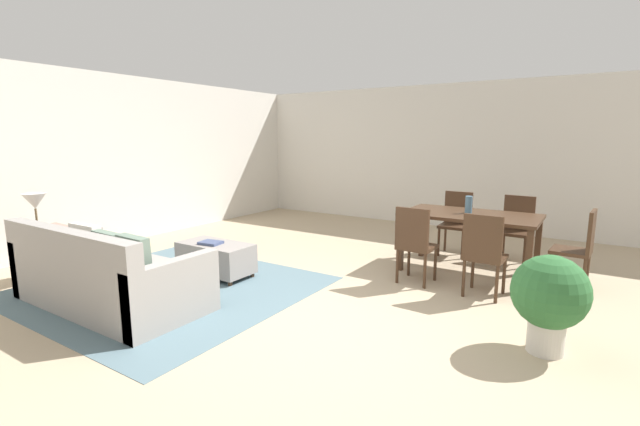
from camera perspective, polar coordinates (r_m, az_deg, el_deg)
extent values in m
plane|color=tan|center=(4.28, 0.48, -13.64)|extent=(10.80, 10.80, 0.00)
cube|color=silver|center=(8.58, 18.82, 6.98)|extent=(9.00, 0.12, 2.70)
cube|color=silver|center=(7.63, -27.24, 6.12)|extent=(0.12, 11.00, 2.70)
cube|color=slate|center=(5.36, -19.13, -9.24)|extent=(3.00, 2.80, 0.01)
cube|color=gray|center=(5.05, -25.67, -8.40)|extent=(2.13, 0.98, 0.42)
cube|color=gray|center=(4.75, -30.28, -4.50)|extent=(2.13, 0.16, 0.44)
cube|color=gray|center=(5.87, -30.87, -5.34)|extent=(0.14, 0.98, 0.62)
cube|color=gray|center=(4.23, -18.57, -9.95)|extent=(0.14, 0.98, 0.62)
cube|color=gray|center=(5.41, -30.76, -3.27)|extent=(0.38, 0.11, 0.38)
cube|color=silver|center=(5.06, -28.44, -3.66)|extent=(0.42, 0.13, 0.42)
cube|color=slate|center=(4.70, -26.11, -4.60)|extent=(0.39, 0.11, 0.39)
cube|color=slate|center=(4.36, -23.20, -5.39)|extent=(0.41, 0.13, 0.41)
cube|color=gray|center=(5.59, -13.53, -5.64)|extent=(0.95, 0.48, 0.35)
cylinder|color=#422B1C|center=(6.08, -14.94, -6.48)|extent=(0.05, 0.05, 0.06)
cylinder|color=#422B1C|center=(5.50, -8.88, -8.01)|extent=(0.05, 0.05, 0.06)
cylinder|color=#422B1C|center=(5.84, -17.74, -7.30)|extent=(0.05, 0.05, 0.06)
cylinder|color=#422B1C|center=(5.23, -11.71, -9.03)|extent=(0.05, 0.05, 0.06)
cube|color=olive|center=(6.13, -32.99, -2.84)|extent=(0.40, 0.40, 0.03)
cylinder|color=olive|center=(6.41, -32.01, -4.75)|extent=(0.04, 0.04, 0.51)
cylinder|color=olive|center=(6.11, -30.63, -5.28)|extent=(0.04, 0.04, 0.51)
cylinder|color=olive|center=(6.28, -34.81, -5.30)|extent=(0.04, 0.04, 0.51)
cylinder|color=olive|center=(5.97, -33.55, -5.87)|extent=(0.04, 0.04, 0.51)
cylinder|color=brown|center=(6.12, -33.01, -2.58)|extent=(0.16, 0.16, 0.02)
cylinder|color=brown|center=(6.09, -33.16, -1.00)|extent=(0.02, 0.02, 0.32)
cone|color=silver|center=(6.06, -33.39, 1.32)|extent=(0.26, 0.26, 0.18)
cube|color=#422B1C|center=(5.80, 19.12, -0.27)|extent=(1.63, 0.94, 0.04)
cube|color=#422B1C|center=(6.47, 13.30, -2.41)|extent=(0.07, 0.07, 0.72)
cube|color=#422B1C|center=(6.15, 26.70, -3.85)|extent=(0.07, 0.07, 0.72)
cube|color=#422B1C|center=(5.72, 10.54, -3.91)|extent=(0.07, 0.07, 0.72)
cube|color=#422B1C|center=(5.36, 25.71, -5.69)|extent=(0.07, 0.07, 0.72)
cube|color=#422B1C|center=(5.28, 12.64, -4.35)|extent=(0.41, 0.41, 0.04)
cube|color=#422B1C|center=(5.07, 11.98, -1.99)|extent=(0.40, 0.05, 0.47)
cylinder|color=#422B1C|center=(5.56, 11.59, -6.01)|extent=(0.04, 0.04, 0.41)
cylinder|color=#422B1C|center=(5.44, 14.90, -6.50)|extent=(0.04, 0.04, 0.41)
cylinder|color=#422B1C|center=(5.26, 10.12, -6.89)|extent=(0.04, 0.04, 0.41)
cylinder|color=#422B1C|center=(5.13, 13.60, -7.43)|extent=(0.04, 0.04, 0.41)
cube|color=#422B1C|center=(5.05, 20.90, -5.44)|extent=(0.41, 0.41, 0.04)
cube|color=#422B1C|center=(4.82, 20.56, -3.01)|extent=(0.40, 0.05, 0.47)
cylinder|color=#422B1C|center=(5.31, 19.41, -7.14)|extent=(0.04, 0.04, 0.41)
cylinder|color=#422B1C|center=(5.24, 23.02, -7.61)|extent=(0.04, 0.04, 0.41)
cylinder|color=#422B1C|center=(5.00, 18.35, -8.15)|extent=(0.04, 0.04, 0.41)
cylinder|color=#422B1C|center=(4.92, 22.18, -8.67)|extent=(0.04, 0.04, 0.41)
cube|color=#422B1C|center=(6.64, 17.23, -1.66)|extent=(0.41, 0.41, 0.04)
cube|color=#422B1C|center=(6.77, 17.73, 0.72)|extent=(0.40, 0.05, 0.47)
cylinder|color=#422B1C|center=(6.48, 18.20, -4.02)|extent=(0.04, 0.04, 0.41)
cylinder|color=#422B1C|center=(6.57, 15.32, -3.70)|extent=(0.04, 0.04, 0.41)
cylinder|color=#422B1C|center=(6.81, 18.88, -3.41)|extent=(0.04, 0.04, 0.41)
cylinder|color=#422B1C|center=(6.89, 16.13, -3.11)|extent=(0.04, 0.04, 0.41)
cube|color=#422B1C|center=(6.47, 24.21, -2.39)|extent=(0.42, 0.42, 0.04)
cube|color=#422B1C|center=(6.60, 24.69, 0.06)|extent=(0.40, 0.06, 0.47)
cylinder|color=#422B1C|center=(6.32, 25.26, -4.83)|extent=(0.04, 0.04, 0.41)
cylinder|color=#422B1C|center=(6.39, 22.26, -4.47)|extent=(0.04, 0.04, 0.41)
cylinder|color=#422B1C|center=(6.65, 25.81, -4.18)|extent=(0.04, 0.04, 0.41)
cylinder|color=#422B1C|center=(6.71, 22.96, -3.85)|extent=(0.04, 0.04, 0.41)
cube|color=#422B1C|center=(5.72, 30.05, -4.37)|extent=(0.43, 0.43, 0.04)
cube|color=#422B1C|center=(5.65, 32.08, -2.07)|extent=(0.07, 0.40, 0.47)
cylinder|color=#422B1C|center=(5.64, 27.91, -6.76)|extent=(0.04, 0.04, 0.41)
cylinder|color=#422B1C|center=(5.96, 28.46, -5.94)|extent=(0.04, 0.04, 0.41)
cylinder|color=#422B1C|center=(5.60, 31.36, -7.17)|extent=(0.04, 0.04, 0.41)
cylinder|color=#422B1C|center=(5.93, 31.71, -6.32)|extent=(0.04, 0.04, 0.41)
cylinder|color=slate|center=(5.81, 18.95, 1.05)|extent=(0.09, 0.09, 0.22)
cube|color=#3F4C72|center=(5.52, -14.17, -3.81)|extent=(0.29, 0.23, 0.03)
cylinder|color=beige|center=(4.05, 27.52, -14.22)|extent=(0.28, 0.28, 0.26)
sphere|color=#2D6633|center=(3.92, 27.96, -9.13)|extent=(0.59, 0.59, 0.59)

